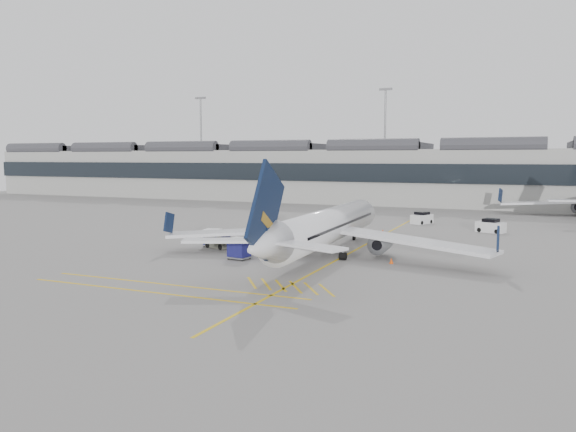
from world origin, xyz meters
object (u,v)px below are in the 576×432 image
at_px(ramp_agent_b, 288,247).
at_px(ramp_agent_a, 302,242).
at_px(belt_loader, 281,245).
at_px(baggage_cart_a, 239,248).
at_px(airliner_main, 326,227).
at_px(pushback_tug, 220,242).

bearing_deg(ramp_agent_b, ramp_agent_a, -115.95).
bearing_deg(belt_loader, baggage_cart_a, -104.78).
height_order(airliner_main, baggage_cart_a, airliner_main).
distance_m(ramp_agent_b, pushback_tug, 8.61).
height_order(belt_loader, ramp_agent_b, belt_loader).
bearing_deg(airliner_main, pushback_tug, 178.62).
height_order(baggage_cart_a, ramp_agent_a, baggage_cart_a).
bearing_deg(belt_loader, pushback_tug, -172.06).
bearing_deg(pushback_tug, airliner_main, 18.85).
height_order(baggage_cart_a, pushback_tug, baggage_cart_a).
distance_m(baggage_cart_a, ramp_agent_b, 5.00).
height_order(airliner_main, ramp_agent_b, airliner_main).
distance_m(belt_loader, baggage_cart_a, 5.95).
distance_m(baggage_cart_a, pushback_tug, 7.09).
relative_size(belt_loader, pushback_tug, 1.65).
relative_size(airliner_main, ramp_agent_b, 20.51).
height_order(ramp_agent_a, pushback_tug, ramp_agent_a).
bearing_deg(ramp_agent_a, baggage_cart_a, -165.33).
bearing_deg(ramp_agent_a, ramp_agent_b, -139.64).
xyz_separation_m(belt_loader, baggage_cart_a, (-1.76, -5.66, 0.45)).
xyz_separation_m(airliner_main, belt_loader, (-4.99, 0.59, -2.14)).
height_order(belt_loader, pushback_tug, belt_loader).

